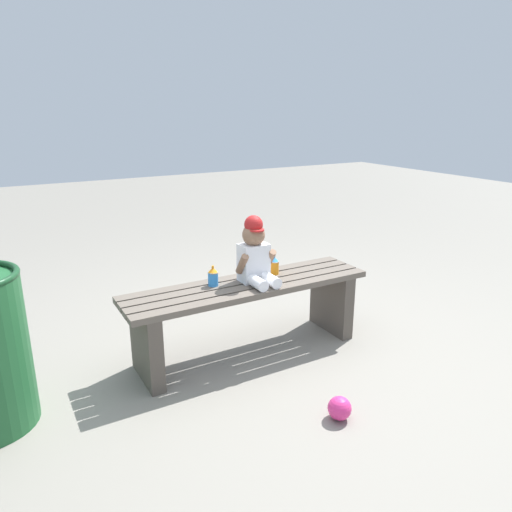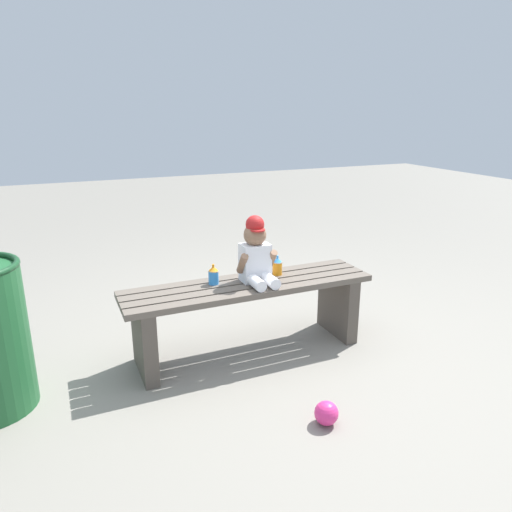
{
  "view_description": "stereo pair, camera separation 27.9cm",
  "coord_description": "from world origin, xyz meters",
  "px_view_note": "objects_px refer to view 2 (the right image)",
  "views": [
    {
      "loc": [
        -1.29,
        -2.37,
        1.47
      ],
      "look_at": [
        0.03,
        -0.05,
        0.64
      ],
      "focal_mm": 33.63,
      "sensor_mm": 36.0,
      "label": 1
    },
    {
      "loc": [
        -1.04,
        -2.49,
        1.47
      ],
      "look_at": [
        0.03,
        -0.05,
        0.64
      ],
      "focal_mm": 33.63,
      "sensor_mm": 36.0,
      "label": 2
    }
  ],
  "objects_px": {
    "sippy_cup_left": "(213,275)",
    "toy_ball": "(326,413)",
    "park_bench": "(249,306)",
    "child_figure": "(256,253)",
    "sippy_cup_right": "(277,266)"
  },
  "relations": [
    {
      "from": "child_figure",
      "to": "toy_ball",
      "type": "bearing_deg",
      "value": -89.33
    },
    {
      "from": "child_figure",
      "to": "toy_ball",
      "type": "xyz_separation_m",
      "value": [
        0.01,
        -0.82,
        -0.58
      ]
    },
    {
      "from": "sippy_cup_left",
      "to": "toy_ball",
      "type": "bearing_deg",
      "value": -73.53
    },
    {
      "from": "park_bench",
      "to": "child_figure",
      "type": "xyz_separation_m",
      "value": [
        0.05,
        0.01,
        0.33
      ]
    },
    {
      "from": "sippy_cup_right",
      "to": "park_bench",
      "type": "bearing_deg",
      "value": -163.59
    },
    {
      "from": "sippy_cup_left",
      "to": "child_figure",
      "type": "bearing_deg",
      "value": -13.34
    },
    {
      "from": "sippy_cup_left",
      "to": "park_bench",
      "type": "bearing_deg",
      "value": -18.15
    },
    {
      "from": "child_figure",
      "to": "toy_ball",
      "type": "relative_size",
      "value": 3.45
    },
    {
      "from": "child_figure",
      "to": "sippy_cup_left",
      "type": "relative_size",
      "value": 3.26
    },
    {
      "from": "child_figure",
      "to": "sippy_cup_left",
      "type": "height_order",
      "value": "child_figure"
    },
    {
      "from": "child_figure",
      "to": "sippy_cup_right",
      "type": "relative_size",
      "value": 3.26
    },
    {
      "from": "sippy_cup_left",
      "to": "toy_ball",
      "type": "xyz_separation_m",
      "value": [
        0.26,
        -0.88,
        -0.46
      ]
    },
    {
      "from": "park_bench",
      "to": "child_figure",
      "type": "bearing_deg",
      "value": 6.56
    },
    {
      "from": "park_bench",
      "to": "child_figure",
      "type": "relative_size",
      "value": 3.77
    },
    {
      "from": "sippy_cup_left",
      "to": "sippy_cup_right",
      "type": "xyz_separation_m",
      "value": [
        0.42,
        0.0,
        0.0
      ]
    }
  ]
}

